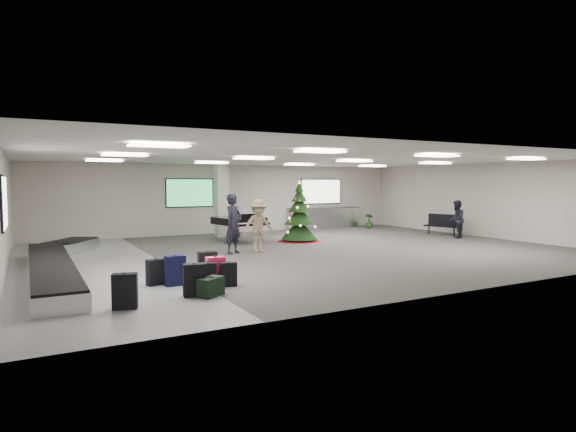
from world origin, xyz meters
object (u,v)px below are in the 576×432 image
traveler_b (259,226)px  potted_plant_right (369,221)px  grand_piano (240,221)px  potted_plant_left (297,222)px  christmas_tree (299,220)px  baggage_carousel (56,263)px  pink_suitcase (215,271)px  bench (443,223)px  traveler_bench (457,219)px  traveler_a (234,224)px  service_counter (324,218)px

traveler_b → potted_plant_right: bearing=32.2°
grand_piano → potted_plant_right: 8.43m
potted_plant_left → christmas_tree: bearing=-118.5°
baggage_carousel → pink_suitcase: 4.85m
pink_suitcase → traveler_b: 5.37m
traveler_b → bench: bearing=6.6°
grand_piano → traveler_bench: (8.53, -3.36, -0.01)m
baggage_carousel → traveler_a: 5.47m
traveler_a → potted_plant_left: (5.71, 5.77, -0.60)m
traveler_bench → traveler_b: bearing=-38.7°
service_counter → traveler_b: traveler_b is taller
christmas_tree → traveler_b: (-2.72, -1.96, 0.05)m
traveler_b → traveler_bench: bearing=-0.2°
bench → service_counter: bearing=101.2°
bench → traveler_bench: size_ratio=0.98×
traveler_b → potted_plant_right: size_ratio=2.41×
christmas_tree → potted_plant_left: christmas_tree is taller
bench → traveler_a: (-10.38, -0.72, 0.46)m
traveler_a → traveler_b: bearing=-35.6°
traveler_a → potted_plant_left: bearing=13.5°
pink_suitcase → service_counter: bearing=50.0°
traveler_bench → potted_plant_left: 7.51m
pink_suitcase → potted_plant_left: bearing=54.9°
baggage_carousel → bench: bench is taller
traveler_bench → service_counter: bearing=-105.3°
bench → traveler_b: 9.53m
grand_piano → traveler_bench: traveler_bench is taller
service_counter → grand_piano: 6.75m
service_counter → traveler_bench: bearing=-68.6°
service_counter → potted_plant_left: bearing=-171.1°
service_counter → christmas_tree: christmas_tree is taller
grand_piano → bench: bearing=-23.9°
bench → christmas_tree: bearing=152.7°
potted_plant_left → pink_suitcase: bearing=-128.0°
potted_plant_right → baggage_carousel: bearing=-159.1°
pink_suitcase → traveler_b: (3.13, 4.33, 0.57)m
baggage_carousel → pink_suitcase: pink_suitcase is taller
traveler_a → traveler_bench: traveler_a is taller
grand_piano → christmas_tree: bearing=-36.4°
pink_suitcase → traveler_bench: bearing=21.1°
service_counter → potted_plant_right: (2.15, -1.00, -0.17)m
baggage_carousel → traveler_b: bearing=5.7°
bench → traveler_b: size_ratio=0.88×
traveler_a → potted_plant_left: 8.14m
christmas_tree → traveler_a: christmas_tree is taller
bench → potted_plant_left: size_ratio=1.99×
pink_suitcase → bench: (12.61, 5.11, 0.20)m
grand_piano → potted_plant_left: size_ratio=2.82×
traveler_b → traveler_bench: traveler_b is taller
traveler_bench → potted_plant_left: size_ratio=2.04×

